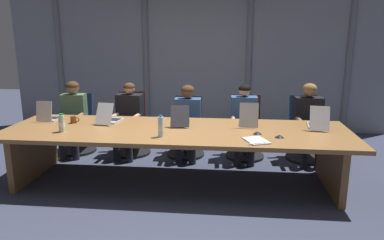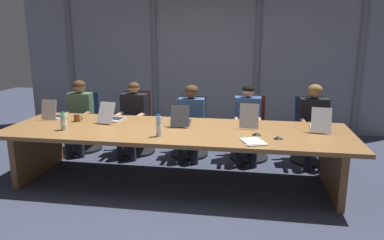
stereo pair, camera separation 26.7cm
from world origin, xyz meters
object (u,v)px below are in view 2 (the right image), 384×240
(laptop_center, at_px, (181,120))
(office_chair_left_end, at_px, (84,128))
(laptop_right_mid, at_px, (249,122))
(person_right_mid, at_px, (247,119))
(office_chair_left_mid, at_px, (137,130))
(office_chair_right_mid, at_px, (249,135))
(laptop_left_mid, at_px, (112,117))
(coffee_mug_near, at_px, (77,118))
(person_right_end, at_px, (314,119))
(water_bottle_secondary, at_px, (64,122))
(person_left_end, at_px, (79,112))
(spiral_notepad, at_px, (254,142))
(conference_mic_left_side, at_px, (278,138))
(laptop_left_end, at_px, (54,114))
(office_chair_right_end, at_px, (311,138))
(conference_mic_middle, at_px, (256,134))
(office_chair_center, at_px, (190,133))
(person_left_mid, at_px, (133,115))
(laptop_right_end, at_px, (320,125))
(person_center, at_px, (191,117))
(water_bottle_primary, at_px, (159,126))

(laptop_center, height_order, office_chair_left_end, laptop_center)
(laptop_right_mid, bearing_deg, person_right_mid, 4.01)
(laptop_right_mid, distance_m, person_right_mid, 0.72)
(office_chair_left_mid, height_order, office_chair_right_mid, office_chair_left_mid)
(laptop_left_mid, bearing_deg, coffee_mug_near, 108.63)
(office_chair_left_mid, xyz_separation_m, person_right_end, (2.76, -0.16, 0.32))
(laptop_left_mid, distance_m, water_bottle_secondary, 0.69)
(person_left_end, bearing_deg, spiral_notepad, 57.39)
(spiral_notepad, bearing_deg, conference_mic_left_side, 10.44)
(laptop_right_mid, height_order, water_bottle_secondary, laptop_right_mid)
(office_chair_left_end, relative_size, spiral_notepad, 2.58)
(laptop_left_end, xyz_separation_m, office_chair_right_end, (3.70, 0.86, -0.42))
(water_bottle_secondary, relative_size, conference_mic_left_side, 2.11)
(person_right_end, height_order, conference_mic_middle, person_right_end)
(person_left_end, relative_size, person_right_end, 0.99)
(laptop_right_mid, bearing_deg, office_chair_center, 48.78)
(person_left_mid, distance_m, coffee_mug_near, 0.98)
(laptop_right_end, relative_size, office_chair_left_mid, 0.50)
(office_chair_right_mid, bearing_deg, conference_mic_middle, 7.35)
(office_chair_left_mid, height_order, office_chair_center, office_chair_left_mid)
(laptop_left_end, xyz_separation_m, office_chair_right_mid, (2.78, 0.86, -0.42))
(office_chair_center, xyz_separation_m, person_right_end, (1.87, -0.15, 0.33))
(conference_mic_middle, bearing_deg, spiral_notepad, -96.14)
(laptop_right_mid, xyz_separation_m, person_center, (-0.90, 0.71, -0.13))
(office_chair_right_end, bearing_deg, office_chair_left_end, -99.31)
(office_chair_left_mid, xyz_separation_m, person_center, (0.93, -0.16, 0.29))
(office_chair_left_end, bearing_deg, person_left_mid, 79.21)
(person_left_end, relative_size, conference_mic_left_side, 10.69)
(person_left_mid, xyz_separation_m, conference_mic_middle, (1.92, -1.12, 0.08))
(laptop_right_end, bearing_deg, laptop_left_mid, 97.02)
(person_left_mid, bearing_deg, laptop_left_end, -48.82)
(laptop_right_mid, relative_size, conference_mic_left_side, 3.69)
(person_left_mid, relative_size, person_right_mid, 1.00)
(person_right_end, distance_m, water_bottle_secondary, 3.49)
(office_chair_right_end, bearing_deg, conference_mic_left_side, -32.32)
(person_left_end, relative_size, person_center, 1.03)
(laptop_center, height_order, water_bottle_primary, laptop_center)
(office_chair_left_end, relative_size, water_bottle_secondary, 4.07)
(laptop_left_mid, distance_m, office_chair_left_end, 1.30)
(person_center, relative_size, conference_mic_left_side, 10.37)
(laptop_left_end, distance_m, laptop_right_end, 3.66)
(laptop_left_mid, xyz_separation_m, person_right_mid, (1.85, 0.72, -0.12))
(person_right_end, xyz_separation_m, spiral_notepad, (-0.88, -1.44, 0.05))
(laptop_left_mid, height_order, spiral_notepad, laptop_left_mid)
(person_right_mid, xyz_separation_m, spiral_notepad, (0.08, -1.43, 0.08))
(laptop_left_mid, relative_size, office_chair_right_mid, 0.49)
(office_chair_left_end, distance_m, person_center, 1.88)
(coffee_mug_near, bearing_deg, spiral_notepad, -14.36)
(person_center, bearing_deg, office_chair_left_end, -96.35)
(laptop_right_end, relative_size, spiral_notepad, 1.36)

